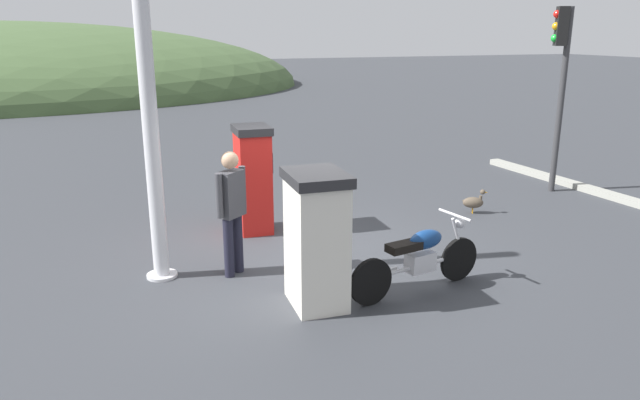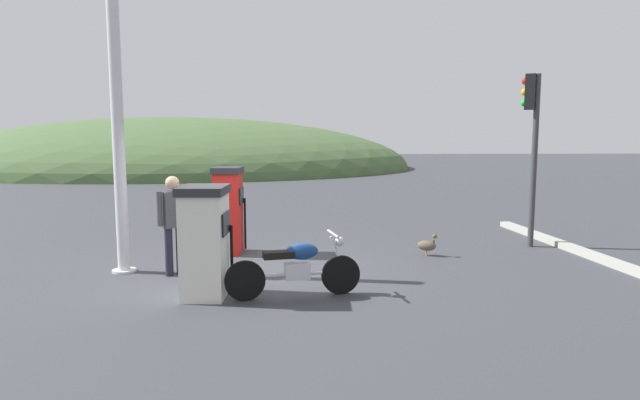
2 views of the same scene
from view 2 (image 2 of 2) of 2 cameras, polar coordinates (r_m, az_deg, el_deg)
The scene contains 10 objects.
ground_plane at distance 9.35m, azimuth -8.00°, elevation -7.54°, with size 120.00×120.00×0.00m, color #383A3F.
fuel_pump_near at distance 7.83m, azimuth -12.27°, elevation -4.31°, with size 0.73×0.88×1.62m.
fuel_pump_far at distance 10.64m, azimuth -9.81°, elevation -1.04°, with size 0.62×0.75×1.72m.
motorcycle_near_pump at distance 7.69m, azimuth -2.58°, elevation -7.13°, with size 1.96×0.59×0.93m.
attendant_person at distance 9.14m, azimuth -15.49°, elevation -1.93°, with size 0.50×0.43×1.67m.
wandering_duck at distance 10.55m, azimuth 11.46°, elevation -4.77°, with size 0.43×0.33×0.44m.
roadside_traffic_light at distance 11.86m, azimuth 21.82°, elevation 7.05°, with size 0.40×0.30×3.58m.
canopy_support_pole at distance 9.52m, azimuth -20.86°, elevation 5.58°, with size 0.40×0.40×4.51m.
road_edge_kerb at distance 10.94m, azimuth 28.93°, elevation -5.91°, with size 0.72×8.54×0.12m.
distant_hill_main at distance 40.58m, azimuth -15.23°, elevation 3.36°, with size 34.23×27.21×7.37m.
Camera 2 is at (0.81, -9.02, 2.32)m, focal length 29.74 mm.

